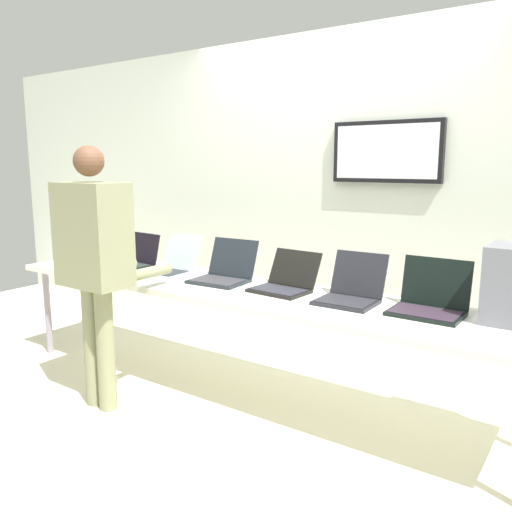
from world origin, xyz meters
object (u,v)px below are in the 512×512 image
(laptop_station_6, at_px, (430,301))
(laptop_station_5, at_px, (351,291))
(laptop_station_3, at_px, (224,272))
(laptop_station_0, at_px, (94,253))
(person, at_px, (95,254))
(workbench, at_px, (243,294))
(laptop_station_4, at_px, (285,282))
(laptop_station_2, at_px, (172,264))
(laptop_station_1, at_px, (134,259))

(laptop_station_6, bearing_deg, laptop_station_5, -176.46)
(laptop_station_6, bearing_deg, laptop_station_3, -178.98)
(laptop_station_3, relative_size, laptop_station_6, 1.04)
(laptop_station_0, distance_m, person, 1.21)
(workbench, xyz_separation_m, laptop_station_0, (-1.58, 0.11, 0.10))
(laptop_station_3, height_order, laptop_station_4, laptop_station_3)
(workbench, height_order, laptop_station_4, laptop_station_4)
(workbench, height_order, laptop_station_5, laptop_station_5)
(laptop_station_0, distance_m, laptop_station_2, 0.89)
(laptop_station_2, relative_size, laptop_station_4, 1.05)
(laptop_station_1, bearing_deg, laptop_station_4, -0.55)
(laptop_station_0, relative_size, person, 0.24)
(person, bearing_deg, laptop_station_6, 22.45)
(laptop_station_0, height_order, laptop_station_1, laptop_station_1)
(laptop_station_2, distance_m, laptop_station_6, 1.84)
(laptop_station_1, relative_size, laptop_station_3, 1.01)
(laptop_station_0, height_order, laptop_station_2, laptop_station_2)
(laptop_station_4, bearing_deg, laptop_station_6, 1.20)
(laptop_station_4, bearing_deg, person, -141.31)
(laptop_station_2, distance_m, laptop_station_5, 1.40)
(workbench, distance_m, laptop_station_0, 1.59)
(laptop_station_4, xyz_separation_m, laptop_station_6, (0.88, 0.02, 0.01))
(person, bearing_deg, laptop_station_4, 38.69)
(laptop_station_5, bearing_deg, person, -152.17)
(laptop_station_0, bearing_deg, workbench, -3.86)
(laptop_station_0, height_order, laptop_station_6, laptop_station_6)
(laptop_station_2, height_order, laptop_station_3, laptop_station_3)
(laptop_station_1, height_order, laptop_station_4, laptop_station_1)
(laptop_station_2, height_order, laptop_station_5, laptop_station_5)
(laptop_station_1, height_order, laptop_station_6, laptop_station_6)
(laptop_station_1, height_order, laptop_station_5, laptop_station_5)
(laptop_station_1, relative_size, person, 0.24)
(laptop_station_4, bearing_deg, laptop_station_1, 179.45)
(laptop_station_1, bearing_deg, laptop_station_6, 0.14)
(laptop_station_3, height_order, person, person)
(laptop_station_2, bearing_deg, laptop_station_6, 0.62)
(workbench, xyz_separation_m, laptop_station_1, (-1.12, 0.11, 0.10))
(workbench, relative_size, laptop_station_4, 10.05)
(laptop_station_3, bearing_deg, laptop_station_6, 1.02)
(laptop_station_5, bearing_deg, laptop_station_2, 179.71)
(workbench, height_order, laptop_station_1, laptop_station_1)
(laptop_station_3, xyz_separation_m, laptop_station_6, (1.36, 0.02, 0.00))
(laptop_station_5, relative_size, laptop_station_6, 0.99)
(laptop_station_2, xyz_separation_m, person, (0.06, -0.71, 0.19))
(laptop_station_1, distance_m, laptop_station_4, 1.37)
(laptop_station_0, xyz_separation_m, laptop_station_1, (0.47, 0.00, 0.00))
(laptop_station_3, height_order, laptop_station_6, laptop_station_6)
(laptop_station_2, xyz_separation_m, laptop_station_4, (0.95, 0.00, -0.01))
(workbench, height_order, laptop_station_2, laptop_station_2)
(laptop_station_1, relative_size, laptop_station_6, 1.05)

